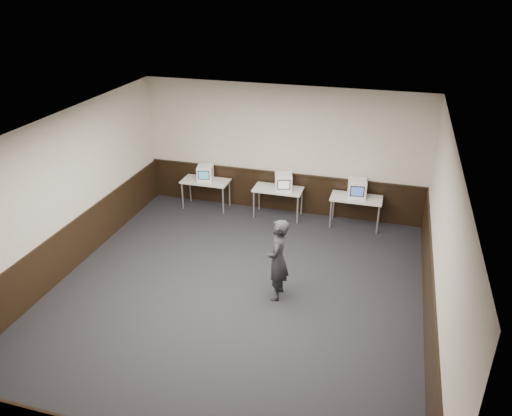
{
  "coord_description": "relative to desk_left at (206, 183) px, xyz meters",
  "views": [
    {
      "loc": [
        2.56,
        -7.31,
        5.62
      ],
      "look_at": [
        0.01,
        1.6,
        1.15
      ],
      "focal_mm": 35.0,
      "sensor_mm": 36.0,
      "label": 1
    }
  ],
  "objects": [
    {
      "name": "front_wall",
      "position": [
        1.9,
        -7.6,
        0.92
      ],
      "size": [
        7.0,
        0.0,
        7.0
      ],
      "primitive_type": "plane",
      "rotation": [
        -1.57,
        0.0,
        0.0
      ],
      "color": "beige",
      "rests_on": "ground"
    },
    {
      "name": "left_wall",
      "position": [
        -1.6,
        -3.6,
        0.92
      ],
      "size": [
        0.0,
        8.0,
        8.0
      ],
      "primitive_type": "plane",
      "rotation": [
        1.57,
        0.0,
        1.57
      ],
      "color": "beige",
      "rests_on": "ground"
    },
    {
      "name": "emac_center",
      "position": [
        2.04,
        -0.04,
        0.28
      ],
      "size": [
        0.51,
        0.52,
        0.41
      ],
      "rotation": [
        0.0,
        0.0,
        0.26
      ],
      "color": "white",
      "rests_on": "desk_center"
    },
    {
      "name": "ceiling",
      "position": [
        1.9,
        -3.6,
        2.52
      ],
      "size": [
        8.0,
        8.0,
        0.0
      ],
      "primitive_type": "plane",
      "rotation": [
        3.14,
        0.0,
        0.0
      ],
      "color": "white",
      "rests_on": "back_wall"
    },
    {
      "name": "wainscot_right",
      "position": [
        5.38,
        -3.6,
        -0.18
      ],
      "size": [
        0.04,
        7.98,
        1.0
      ],
      "primitive_type": "cube",
      "color": "black",
      "rests_on": "right_wall"
    },
    {
      "name": "wainscot_rail",
      "position": [
        1.9,
        0.36,
        0.34
      ],
      "size": [
        6.98,
        0.06,
        0.04
      ],
      "primitive_type": "cube",
      "color": "black",
      "rests_on": "wainscot_back"
    },
    {
      "name": "emac_right",
      "position": [
        3.79,
        0.04,
        0.29
      ],
      "size": [
        0.47,
        0.5,
        0.43
      ],
      "rotation": [
        0.0,
        0.0,
        0.11
      ],
      "color": "white",
      "rests_on": "desk_right"
    },
    {
      "name": "wainscot_left",
      "position": [
        -1.58,
        -3.6,
        -0.18
      ],
      "size": [
        0.04,
        7.98,
        1.0
      ],
      "primitive_type": "cube",
      "color": "black",
      "rests_on": "left_wall"
    },
    {
      "name": "back_wall",
      "position": [
        1.9,
        0.4,
        0.92
      ],
      "size": [
        7.0,
        0.0,
        7.0
      ],
      "primitive_type": "plane",
      "rotation": [
        1.57,
        0.0,
        0.0
      ],
      "color": "beige",
      "rests_on": "ground"
    },
    {
      "name": "desk_left",
      "position": [
        0.0,
        0.0,
        0.0
      ],
      "size": [
        1.2,
        0.6,
        0.75
      ],
      "color": "silver",
      "rests_on": "ground"
    },
    {
      "name": "person",
      "position": [
        2.7,
        -3.29,
        0.12
      ],
      "size": [
        0.4,
        0.59,
        1.61
      ],
      "primitive_type": "imported",
      "rotation": [
        0.0,
        0.0,
        -1.55
      ],
      "color": "black",
      "rests_on": "ground"
    },
    {
      "name": "floor",
      "position": [
        1.9,
        -3.6,
        -0.68
      ],
      "size": [
        8.0,
        8.0,
        0.0
      ],
      "primitive_type": "plane",
      "color": "black",
      "rests_on": "ground"
    },
    {
      "name": "wainscot_back",
      "position": [
        1.9,
        0.38,
        -0.18
      ],
      "size": [
        6.98,
        0.04,
        1.0
      ],
      "primitive_type": "cube",
      "color": "black",
      "rests_on": "back_wall"
    },
    {
      "name": "desk_right",
      "position": [
        3.8,
        0.0,
        0.0
      ],
      "size": [
        1.2,
        0.6,
        0.75
      ],
      "color": "silver",
      "rests_on": "ground"
    },
    {
      "name": "emac_left",
      "position": [
        -0.01,
        0.03,
        0.26
      ],
      "size": [
        0.45,
        0.47,
        0.38
      ],
      "rotation": [
        0.0,
        0.0,
        0.19
      ],
      "color": "white",
      "rests_on": "desk_left"
    },
    {
      "name": "right_wall",
      "position": [
        5.4,
        -3.6,
        0.92
      ],
      "size": [
        0.0,
        8.0,
        8.0
      ],
      "primitive_type": "plane",
      "rotation": [
        1.57,
        0.0,
        -1.57
      ],
      "color": "beige",
      "rests_on": "ground"
    },
    {
      "name": "desk_center",
      "position": [
        1.9,
        0.0,
        0.0
      ],
      "size": [
        1.2,
        0.6,
        0.75
      ],
      "color": "silver",
      "rests_on": "ground"
    }
  ]
}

